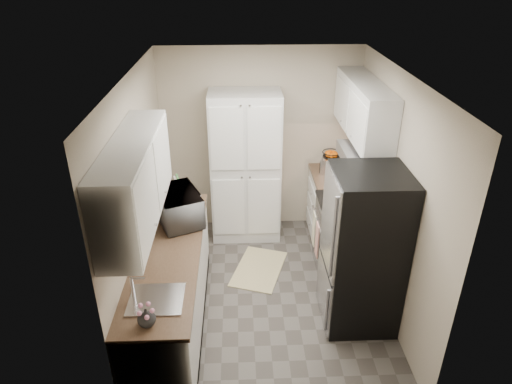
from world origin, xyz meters
TOP-DOWN VIEW (x-y plane):
  - ground at (0.00, 0.00)m, footprint 3.20×3.20m
  - room_shell at (-0.02, -0.01)m, footprint 2.64×3.24m
  - pantry_cabinet at (-0.20, 1.32)m, footprint 0.90×0.55m
  - base_cabinet_left at (-0.99, -0.43)m, footprint 0.60×2.30m
  - countertop_left at (-0.99, -0.43)m, footprint 0.63×2.33m
  - base_cabinet_right at (0.99, 1.19)m, footprint 0.60×0.80m
  - countertop_right at (0.99, 1.19)m, footprint 0.63×0.83m
  - electric_range at (0.97, 0.39)m, footprint 0.71×0.78m
  - refrigerator at (0.94, -0.41)m, footprint 0.70×0.72m
  - microwave at (-0.93, 0.13)m, footprint 0.63×0.73m
  - wine_bottle at (-1.14, 0.48)m, footprint 0.08×0.08m
  - flower_vase at (-1.02, -1.43)m, footprint 0.18×0.18m
  - cutting_board at (-0.96, 0.59)m, footprint 0.08×0.23m
  - toaster_oven at (0.94, 1.34)m, footprint 0.37×0.42m
  - fruit_basket at (0.93, 1.36)m, footprint 0.30×0.30m
  - kitchen_mat at (-0.06, 0.46)m, footprint 0.77×0.98m

SIDE VIEW (x-z plane):
  - ground at x=0.00m, z-range 0.00..0.00m
  - kitchen_mat at x=-0.06m, z-range 0.00..0.01m
  - base_cabinet_left at x=-0.99m, z-range 0.00..0.88m
  - base_cabinet_right at x=0.99m, z-range 0.00..0.88m
  - electric_range at x=0.97m, z-range -0.09..1.04m
  - refrigerator at x=0.94m, z-range 0.00..1.70m
  - countertop_left at x=-0.99m, z-range 0.88..0.92m
  - countertop_right at x=0.99m, z-range 0.88..0.92m
  - flower_vase at x=-1.02m, z-range 0.92..1.07m
  - pantry_cabinet at x=-0.20m, z-range 0.00..2.00m
  - toaster_oven at x=0.94m, z-range 0.92..1.12m
  - cutting_board at x=-0.96m, z-range 0.92..1.22m
  - wine_bottle at x=-1.14m, z-range 0.92..1.24m
  - microwave at x=-0.93m, z-range 0.92..1.26m
  - fruit_basket at x=0.93m, z-range 1.12..1.22m
  - room_shell at x=-0.02m, z-range 0.37..2.89m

